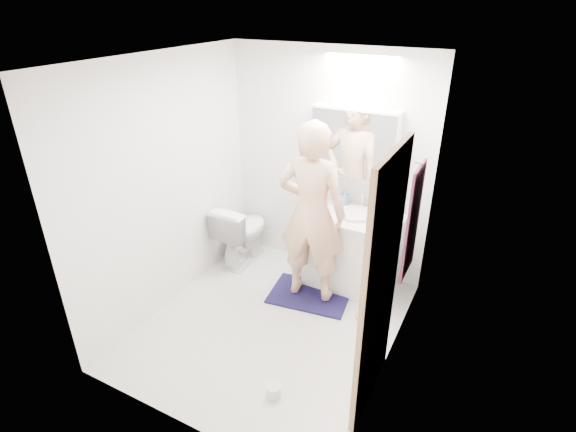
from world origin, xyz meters
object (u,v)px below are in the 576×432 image
Objects in this scene: toilet at (242,232)px; person at (312,214)px; toothbrush_cup at (377,209)px; toilet_paper_roll at (273,391)px; medicine_cabinet at (354,143)px; vanity_cabinet at (352,253)px; soap_bottle_b at (344,198)px; soap_bottle_a at (337,196)px.

person is (0.99, -0.28, 0.58)m from toilet.
toilet_paper_roll is at bearing -95.18° from toothbrush_cup.
toothbrush_cup is at bearing -9.37° from medicine_cabinet.
medicine_cabinet reaches higher than vanity_cabinet.
toilet is at bearing -174.89° from vanity_cabinet.
toothbrush_cup is at bearing -3.14° from soap_bottle_b.
toilet is at bearing -169.33° from toothbrush_cup.
vanity_cabinet is 8.16× the size of toothbrush_cup.
medicine_cabinet is at bearing 170.63° from toothbrush_cup.
medicine_cabinet is 1.18× the size of toilet.
person is 0.73m from toothbrush_cup.
soap_bottle_b is 0.37m from toothbrush_cup.
medicine_cabinet is 1.65m from toilet.
medicine_cabinet is at bearing -112.79° from person.
soap_bottle_a is at bearing 98.05° from toilet_paper_roll.
toothbrush_cup is 1.00× the size of toilet_paper_roll.
medicine_cabinet is 0.59m from soap_bottle_b.
toilet is 2.07m from toilet_paper_roll.
medicine_cabinet reaches higher than soap_bottle_b.
medicine_cabinet reaches higher than toilet.
toothbrush_cup is at bearing 1.34° from soap_bottle_a.
soap_bottle_a is 0.07m from soap_bottle_b.
toilet_paper_roll is at bearing 95.20° from person.
soap_bottle_b is (-0.19, 0.18, 0.52)m from vanity_cabinet.
medicine_cabinet is 0.83m from person.
person is at bearing -126.44° from vanity_cabinet.
soap_bottle_a is (0.04, 0.55, -0.02)m from person.
toothbrush_cup is (0.47, 0.56, -0.08)m from person.
vanity_cabinet is 8.18× the size of toilet_paper_roll.
soap_bottle_a is at bearing -165.27° from toilet.
medicine_cabinet is 0.70m from toothbrush_cup.
toilet_paper_roll is (0.01, -1.69, -0.34)m from vanity_cabinet.
soap_bottle_a is 1.99× the size of toilet_paper_roll.
person reaches higher than toilet_paper_roll.
soap_bottle_b is at bearing -153.91° from medicine_cabinet.
toilet_paper_roll is at bearing -89.83° from vanity_cabinet.
person is at bearing -93.90° from soap_bottle_a.
person reaches higher than medicine_cabinet.
vanity_cabinet is 0.54m from toothbrush_cup.
soap_bottle_a is at bearing -178.66° from toothbrush_cup.
toilet is at bearing 129.26° from toilet_paper_roll.
soap_bottle_a is 1.18× the size of soap_bottle_b.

